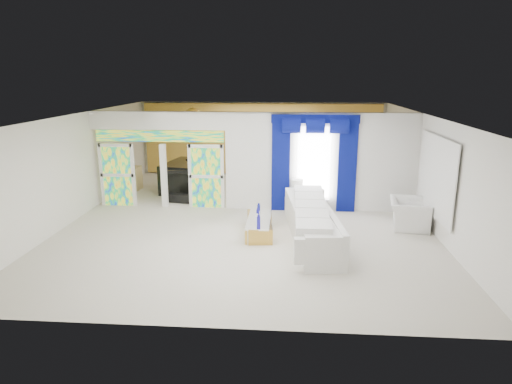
# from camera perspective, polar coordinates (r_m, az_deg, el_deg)

# --- Properties ---
(floor) EXTENTS (12.00, 12.00, 0.00)m
(floor) POSITION_cam_1_polar(r_m,az_deg,el_deg) (13.31, -0.90, -3.26)
(floor) COLOR #B7AF9E
(floor) RESTS_ON ground
(dividing_wall) EXTENTS (5.70, 0.18, 3.00)m
(dividing_wall) POSITION_cam_1_polar(r_m,az_deg,el_deg) (13.89, 8.33, 3.74)
(dividing_wall) COLOR white
(dividing_wall) RESTS_ON ground
(dividing_header) EXTENTS (4.30, 0.18, 0.55)m
(dividing_header) POSITION_cam_1_polar(r_m,az_deg,el_deg) (14.25, -12.20, 8.82)
(dividing_header) COLOR white
(dividing_header) RESTS_ON dividing_wall
(stained_panel_left) EXTENTS (0.95, 0.04, 2.00)m
(stained_panel_left) POSITION_cam_1_polar(r_m,az_deg,el_deg) (14.97, -17.09, 2.08)
(stained_panel_left) COLOR #994C3F
(stained_panel_left) RESTS_ON ground
(stained_panel_right) EXTENTS (0.95, 0.04, 2.00)m
(stained_panel_right) POSITION_cam_1_polar(r_m,az_deg,el_deg) (14.19, -6.30, 1.97)
(stained_panel_right) COLOR #994C3F
(stained_panel_right) RESTS_ON ground
(stained_transom) EXTENTS (4.00, 0.05, 0.35)m
(stained_transom) POSITION_cam_1_polar(r_m,az_deg,el_deg) (14.31, -12.10, 6.93)
(stained_transom) COLOR #994C3F
(stained_transom) RESTS_ON dividing_header
(window_pane) EXTENTS (1.00, 0.02, 2.30)m
(window_pane) POSITION_cam_1_polar(r_m,az_deg,el_deg) (13.79, 7.32, 3.48)
(window_pane) COLOR white
(window_pane) RESTS_ON dividing_wall
(blue_drape_left) EXTENTS (0.55, 0.10, 2.80)m
(blue_drape_left) POSITION_cam_1_polar(r_m,az_deg,el_deg) (13.75, 3.14, 3.33)
(blue_drape_left) COLOR #030D46
(blue_drape_left) RESTS_ON ground
(blue_drape_right) EXTENTS (0.55, 0.10, 2.80)m
(blue_drape_right) POSITION_cam_1_polar(r_m,az_deg,el_deg) (13.86, 11.45, 3.15)
(blue_drape_right) COLOR #030D46
(blue_drape_right) RESTS_ON ground
(blue_pelmet) EXTENTS (2.60, 0.12, 0.25)m
(blue_pelmet) POSITION_cam_1_polar(r_m,az_deg,el_deg) (13.56, 7.51, 9.14)
(blue_pelmet) COLOR #030D46
(blue_pelmet) RESTS_ON dividing_wall
(wall_mirror) EXTENTS (0.04, 2.70, 1.90)m
(wall_mirror) POSITION_cam_1_polar(r_m,az_deg,el_deg) (12.47, 21.86, 1.83)
(wall_mirror) COLOR white
(wall_mirror) RESTS_ON ground
(gold_curtains) EXTENTS (9.70, 0.12, 2.90)m
(gold_curtains) POSITION_cam_1_polar(r_m,az_deg,el_deg) (18.73, 0.71, 6.68)
(gold_curtains) COLOR #BE862D
(gold_curtains) RESTS_ON ground
(white_sofa) EXTENTS (1.38, 4.36, 0.82)m
(white_sofa) POSITION_cam_1_polar(r_m,az_deg,el_deg) (11.61, 6.98, -3.96)
(white_sofa) COLOR silver
(white_sofa) RESTS_ON ground
(coffee_table) EXTENTS (0.79, 1.85, 0.40)m
(coffee_table) POSITION_cam_1_polar(r_m,az_deg,el_deg) (11.97, 0.40, -4.32)
(coffee_table) COLOR #B88E39
(coffee_table) RESTS_ON ground
(console_table) EXTENTS (1.33, 0.49, 0.44)m
(console_table) POSITION_cam_1_polar(r_m,az_deg,el_deg) (13.87, 6.39, -1.66)
(console_table) COLOR white
(console_table) RESTS_ON ground
(table_lamp) EXTENTS (0.36, 0.36, 0.58)m
(table_lamp) POSITION_cam_1_polar(r_m,az_deg,el_deg) (13.73, 5.20, 0.40)
(table_lamp) COLOR white
(table_lamp) RESTS_ON console_table
(armchair) EXTENTS (1.24, 1.36, 0.77)m
(armchair) POSITION_cam_1_polar(r_m,az_deg,el_deg) (13.05, 18.79, -2.64)
(armchair) COLOR silver
(armchair) RESTS_ON ground
(grand_piano) EXTENTS (1.90, 2.29, 1.04)m
(grand_piano) POSITION_cam_1_polar(r_m,az_deg,el_deg) (16.50, -8.32, 1.98)
(grand_piano) COLOR black
(grand_piano) RESTS_ON ground
(piano_bench) EXTENTS (0.88, 0.46, 0.28)m
(piano_bench) POSITION_cam_1_polar(r_m,az_deg,el_deg) (15.08, -9.57, -0.76)
(piano_bench) COLOR black
(piano_bench) RESTS_ON ground
(tv_console) EXTENTS (0.63, 0.59, 0.85)m
(tv_console) POSITION_cam_1_polar(r_m,az_deg,el_deg) (17.07, -15.38, 1.71)
(tv_console) COLOR tan
(tv_console) RESTS_ON ground
(chandelier) EXTENTS (0.60, 0.60, 0.60)m
(chandelier) POSITION_cam_1_polar(r_m,az_deg,el_deg) (16.44, -7.97, 9.47)
(chandelier) COLOR gold
(chandelier) RESTS_ON ceiling
(decanters) EXTENTS (0.18, 1.24, 0.25)m
(decanters) POSITION_cam_1_polar(r_m,az_deg,el_deg) (11.87, 0.25, -2.99)
(decanters) COLOR navy
(decanters) RESTS_ON coffee_table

